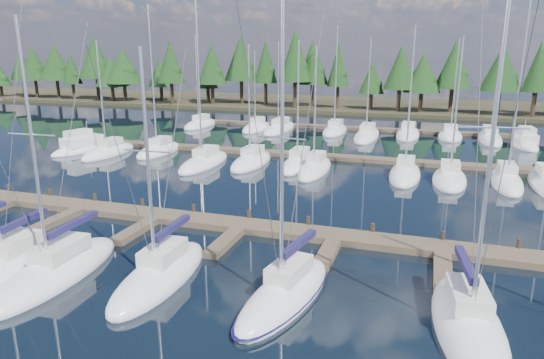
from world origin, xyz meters
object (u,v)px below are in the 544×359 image
(main_dock, at_px, (239,229))
(front_sailboat_1, at_px, (11,264))
(motor_yacht_left, at_px, (82,147))
(front_sailboat_5, at_px, (468,323))
(front_sailboat_3, at_px, (161,275))
(front_sailboat_4, at_px, (286,293))
(motor_yacht_right, at_px, (525,143))
(front_sailboat_2, at_px, (57,272))

(main_dock, xyz_separation_m, front_sailboat_1, (-9.19, -8.74, 0.10))
(front_sailboat_1, distance_m, motor_yacht_left, 31.48)
(front_sailboat_1, bearing_deg, front_sailboat_5, 3.80)
(front_sailboat_3, xyz_separation_m, front_sailboat_5, (14.13, 0.05, 0.02))
(front_sailboat_4, height_order, motor_yacht_right, front_sailboat_4)
(front_sailboat_1, bearing_deg, motor_yacht_left, 122.67)
(main_dock, relative_size, front_sailboat_4, 3.22)
(front_sailboat_1, distance_m, front_sailboat_3, 8.08)
(main_dock, xyz_separation_m, motor_yacht_left, (-26.18, 17.77, 0.25))
(main_dock, bearing_deg, front_sailboat_3, -99.56)
(main_dock, relative_size, motor_yacht_left, 5.22)
(main_dock, xyz_separation_m, motor_yacht_right, (21.54, 36.52, 0.23))
(front_sailboat_2, distance_m, motor_yacht_left, 33.01)
(front_sailboat_2, relative_size, front_sailboat_4, 0.97)
(front_sailboat_3, relative_size, motor_yacht_left, 1.42)
(front_sailboat_1, xyz_separation_m, front_sailboat_4, (14.36, 1.51, -0.01))
(front_sailboat_4, bearing_deg, main_dock, 125.62)
(front_sailboat_2, xyz_separation_m, motor_yacht_right, (27.90, 45.15, 0.15))
(motor_yacht_right, bearing_deg, front_sailboat_2, -121.72)
(main_dock, distance_m, front_sailboat_5, 14.81)
(front_sailboat_4, bearing_deg, front_sailboat_1, -173.98)
(front_sailboat_2, xyz_separation_m, front_sailboat_3, (5.14, 1.31, -0.00))
(front_sailboat_4, xyz_separation_m, motor_yacht_right, (16.36, 43.74, 0.14))
(front_sailboat_1, relative_size, front_sailboat_5, 1.06)
(front_sailboat_4, height_order, motor_yacht_left, front_sailboat_4)
(front_sailboat_3, height_order, motor_yacht_left, front_sailboat_3)
(front_sailboat_1, bearing_deg, front_sailboat_4, 6.02)
(main_dock, height_order, front_sailboat_1, front_sailboat_1)
(main_dock, height_order, front_sailboat_2, front_sailboat_2)
(main_dock, relative_size, front_sailboat_3, 3.68)
(front_sailboat_5, bearing_deg, front_sailboat_3, -179.79)
(motor_yacht_right, bearing_deg, main_dock, -120.53)
(front_sailboat_1, xyz_separation_m, motor_yacht_right, (30.72, 45.26, 0.13))
(front_sailboat_3, height_order, front_sailboat_4, front_sailboat_4)
(main_dock, xyz_separation_m, front_sailboat_5, (12.90, -7.27, 0.10))
(main_dock, height_order, front_sailboat_5, front_sailboat_5)
(front_sailboat_3, bearing_deg, motor_yacht_left, 134.84)
(front_sailboat_3, xyz_separation_m, motor_yacht_right, (22.77, 43.84, 0.15))
(main_dock, height_order, motor_yacht_left, motor_yacht_left)
(motor_yacht_left, relative_size, motor_yacht_right, 1.07)
(front_sailboat_4, bearing_deg, motor_yacht_right, 69.49)
(main_dock, xyz_separation_m, front_sailboat_2, (-6.37, -8.63, 0.08))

